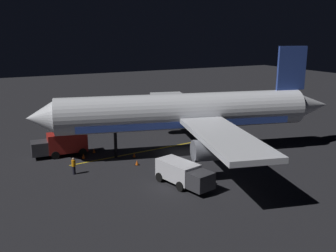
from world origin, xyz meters
TOP-DOWN VIEW (x-y plane):
  - ground_plane at (0.00, 0.00)m, footprint 180.00×180.00m
  - apron_guide_stripe at (2.58, 4.00)m, footprint 2.04×18.10m
  - airliner at (-0.14, -0.57)m, footprint 33.57×35.78m
  - baggage_truck at (5.44, 12.89)m, footprint 2.59×6.30m
  - catering_truck at (-8.57, 4.83)m, footprint 6.29×3.47m
  - ground_crew_worker at (-1.09, 13.16)m, footprint 0.40×0.40m
  - traffic_cone_near_left at (1.14, 5.77)m, footprint 0.50×0.50m
  - traffic_cone_near_right at (-1.46, 6.49)m, footprint 0.50×0.50m
  - traffic_cone_under_wing at (3.29, 11.05)m, footprint 0.50×0.50m
  - traffic_cone_far at (4.74, 9.42)m, footprint 0.50×0.50m

SIDE VIEW (x-z plane):
  - ground_plane at x=0.00m, z-range -0.20..0.00m
  - apron_guide_stripe at x=2.58m, z-range 0.00..0.01m
  - traffic_cone_near_left at x=1.14m, z-range -0.03..0.52m
  - traffic_cone_near_right at x=-1.46m, z-range -0.03..0.52m
  - traffic_cone_under_wing at x=3.29m, z-range -0.03..0.52m
  - traffic_cone_far at x=4.74m, z-range -0.03..0.52m
  - ground_crew_worker at x=-1.09m, z-range 0.02..1.76m
  - catering_truck at x=-8.57m, z-range 0.07..2.24m
  - baggage_truck at x=5.44m, z-range 0.02..2.66m
  - airliner at x=-0.14m, z-range -1.31..10.99m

